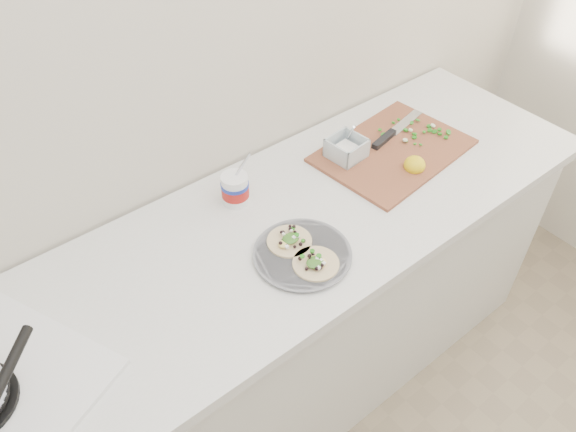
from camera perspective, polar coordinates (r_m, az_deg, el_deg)
counter at (r=1.91m, az=-4.37°, el=-12.40°), size 2.44×0.66×0.90m
taco_plate at (r=1.52m, az=1.47°, el=-3.68°), size 0.27×0.27×0.04m
tub at (r=1.66m, az=-5.30°, el=3.12°), size 0.08×0.08×0.19m
cutboard at (r=1.90m, az=10.18°, el=6.89°), size 0.53×0.39×0.08m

